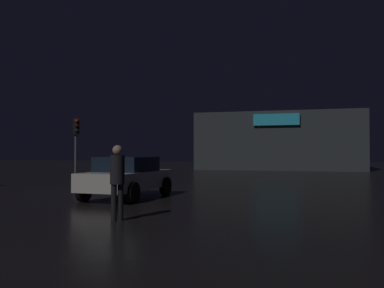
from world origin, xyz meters
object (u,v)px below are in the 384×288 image
object	(u,v)px
car_near	(127,176)
pedestrian	(117,176)
traffic_signal_main	(76,134)
store_building	(280,142)

from	to	relation	value
car_near	pedestrian	distance (m)	4.87
traffic_signal_main	pedestrian	world-z (taller)	traffic_signal_main
store_building	car_near	distance (m)	27.99
store_building	traffic_signal_main	distance (m)	22.34
store_building	pedestrian	xyz separation A→B (m)	(-1.16, -32.25, -1.62)
traffic_signal_main	car_near	distance (m)	10.60
store_building	pedestrian	size ratio (longest dim) A/B	8.56
traffic_signal_main	car_near	world-z (taller)	traffic_signal_main
traffic_signal_main	store_building	bearing A→B (deg)	63.46
store_building	traffic_signal_main	bearing A→B (deg)	-116.54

